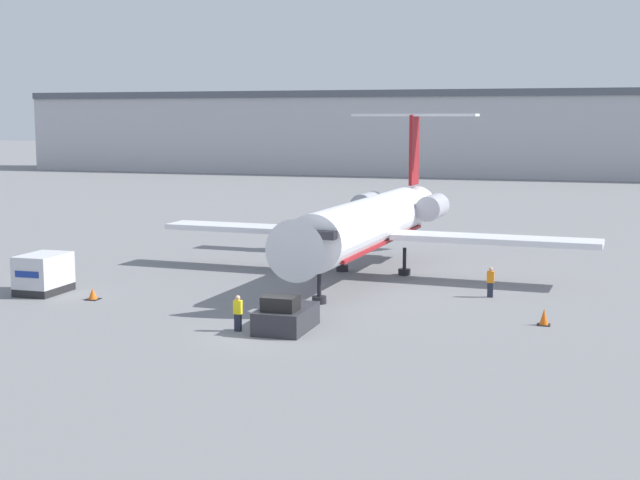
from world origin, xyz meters
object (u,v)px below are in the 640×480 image
luggage_cart (44,274)px  worker_near_tug (238,312)px  airplane_main (370,222)px  traffic_cone_left (93,294)px  pushback_tug (286,316)px  traffic_cone_right (544,317)px  worker_by_wing (490,281)px

luggage_cart → worker_near_tug: (14.34, -5.29, -0.23)m
airplane_main → traffic_cone_left: bearing=-136.4°
pushback_tug → luggage_cart: (-16.46, 4.42, 0.48)m
airplane_main → traffic_cone_right: bearing=-44.1°
worker_near_tug → traffic_cone_right: 15.03m
pushback_tug → traffic_cone_right: 12.73m
pushback_tug → worker_by_wing: bearing=52.0°
airplane_main → traffic_cone_right: airplane_main is taller
traffic_cone_left → traffic_cone_right: size_ratio=0.88×
worker_by_wing → airplane_main: bearing=148.5°
traffic_cone_left → traffic_cone_right: bearing=2.5°
airplane_main → worker_near_tug: (-2.32, -16.86, -2.54)m
worker_near_tug → worker_by_wing: 15.86m
traffic_cone_left → airplane_main: bearing=43.6°
luggage_cart → pushback_tug: bearing=-15.0°
worker_near_tug → traffic_cone_left: bearing=157.0°
luggage_cart → traffic_cone_left: bearing=-11.9°
pushback_tug → worker_by_wing: 13.83m
worker_by_wing → traffic_cone_right: 7.04m
airplane_main → worker_by_wing: airplane_main is taller
traffic_cone_left → luggage_cart: bearing=168.1°
pushback_tug → traffic_cone_right: pushback_tug is taller
airplane_main → traffic_cone_left: (-12.97, -12.35, -3.15)m
airplane_main → luggage_cart: size_ratio=9.05×
worker_near_tug → worker_by_wing: worker_near_tug is taller
airplane_main → pushback_tug: (-0.20, -15.98, -2.79)m
traffic_cone_right → worker_near_tug: bearing=-158.1°
worker_near_tug → traffic_cone_left: size_ratio=2.42×
pushback_tug → worker_near_tug: bearing=-157.5°
traffic_cone_left → traffic_cone_right: (24.59, 1.08, 0.09)m
luggage_cart → worker_by_wing: luggage_cart is taller
pushback_tug → worker_by_wing: pushback_tug is taller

